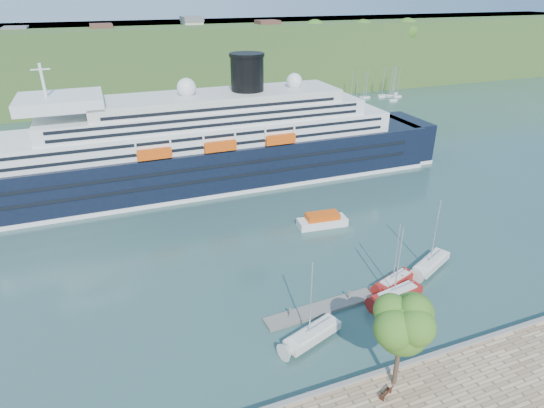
% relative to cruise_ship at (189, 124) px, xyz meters
% --- Properties ---
extents(ground, '(400.00, 400.00, 0.00)m').
position_rel_cruise_ship_xyz_m(ground, '(9.66, -55.60, -12.33)').
color(ground, '#284844').
rests_on(ground, ground).
extents(far_hillside, '(400.00, 50.00, 24.00)m').
position_rel_cruise_ship_xyz_m(far_hillside, '(9.66, 89.40, -0.33)').
color(far_hillside, '#345421').
rests_on(far_hillside, ground).
extents(quay_coping, '(220.00, 0.50, 0.30)m').
position_rel_cruise_ship_xyz_m(quay_coping, '(9.66, -55.80, -11.18)').
color(quay_coping, slate).
rests_on(quay_coping, promenade).
extents(cruise_ship, '(109.92, 16.71, 24.66)m').
position_rel_cruise_ship_xyz_m(cruise_ship, '(0.00, 0.00, 0.00)').
color(cruise_ship, black).
rests_on(cruise_ship, ground).
extents(park_bench, '(1.65, 1.20, 0.98)m').
position_rel_cruise_ship_xyz_m(park_bench, '(5.18, -58.33, -10.84)').
color(park_bench, '#422113').
rests_on(park_bench, promenade).
extents(promenade_tree, '(6.56, 6.56, 10.86)m').
position_rel_cruise_ship_xyz_m(promenade_tree, '(6.86, -57.30, -5.90)').
color(promenade_tree, '#35631A').
rests_on(promenade_tree, promenade).
extents(floating_pontoon, '(18.48, 3.28, 0.41)m').
position_rel_cruise_ship_xyz_m(floating_pontoon, '(7.80, -43.75, -12.13)').
color(floating_pontoon, gray).
rests_on(floating_pontoon, ground).
extents(sailboat_white_near, '(8.06, 4.60, 10.05)m').
position_rel_cruise_ship_xyz_m(sailboat_white_near, '(2.53, -48.39, -7.30)').
color(sailboat_white_near, silver).
rests_on(sailboat_white_near, ground).
extents(sailboat_red, '(7.99, 3.51, 9.98)m').
position_rel_cruise_ship_xyz_m(sailboat_red, '(15.44, -45.67, -7.34)').
color(sailboat_red, maroon).
rests_on(sailboat_red, ground).
extents(sailboat_white_far, '(8.13, 5.45, 10.28)m').
position_rel_cruise_ship_xyz_m(sailboat_white_far, '(24.09, -41.42, -7.19)').
color(sailboat_white_far, silver).
rests_on(sailboat_white_far, ground).
extents(tender_launch, '(8.42, 3.62, 2.26)m').
position_rel_cruise_ship_xyz_m(tender_launch, '(15.86, -24.53, -11.20)').
color(tender_launch, '#DA4B0C').
rests_on(tender_launch, ground).
extents(sailboat_extra, '(7.16, 4.05, 8.92)m').
position_rel_cruise_ship_xyz_m(sailboat_extra, '(16.97, -43.03, -7.87)').
color(sailboat_extra, maroon).
rests_on(sailboat_extra, ground).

